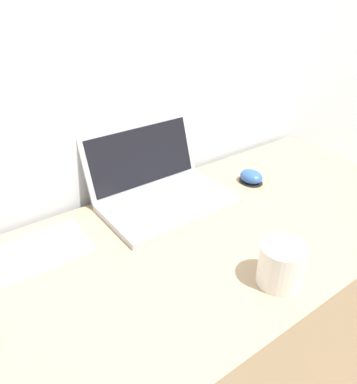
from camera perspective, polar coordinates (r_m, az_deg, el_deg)
The scene contains 5 objects.
wall_back at distance 1.15m, azimuth -5.90°, elevation 26.83°, with size 7.00×0.04×2.50m.
desk at distance 1.28m, azimuth 5.42°, elevation -18.51°, with size 1.39×0.67×0.71m.
laptop at distance 1.15m, azimuth -2.95°, elevation 0.65°, with size 0.39×0.30×0.21m.
drink_cup at distance 0.88m, azimuth 15.41°, elevation -10.51°, with size 0.10×0.10×0.10m.
computer_mouse at distance 1.28m, azimuth 11.02°, elevation 2.24°, with size 0.07×0.09×0.04m.
Camera 1 is at (-0.59, -0.28, 1.32)m, focal length 35.00 mm.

